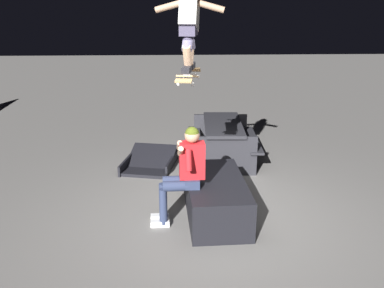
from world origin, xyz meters
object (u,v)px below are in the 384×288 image
kicker_ramp (150,164)px  person_sitting_on_ledge (184,170)px  skateboard (189,76)px  skater_airborne (189,21)px  ledge_box_main (216,198)px  picnic_table_back (223,136)px

kicker_ramp → person_sitting_on_ledge: bearing=-164.5°
person_sitting_on_ledge → kicker_ramp: size_ratio=1.13×
skateboard → skater_airborne: (0.06, -0.01, 0.69)m
skateboard → kicker_ramp: (2.00, 0.66, -1.96)m
ledge_box_main → kicker_ramp: bearing=28.4°
person_sitting_on_ledge → picnic_table_back: bearing=-18.2°
skateboard → picnic_table_back: 2.89m
ledge_box_main → skater_airborne: (-0.01, 0.37, 2.44)m
person_sitting_on_ledge → skateboard: 1.25m
skater_airborne → kicker_ramp: bearing=19.1°
skateboard → skater_airborne: 0.69m
person_sitting_on_ledge → picnic_table_back: (2.46, -0.81, -0.29)m
kicker_ramp → picnic_table_back: picnic_table_back is taller
kicker_ramp → picnic_table_back: 1.50m
skateboard → picnic_table_back: size_ratio=0.59×
skater_airborne → picnic_table_back: skater_airborne is taller
kicker_ramp → picnic_table_back: (0.33, -1.40, 0.43)m
person_sitting_on_ledge → picnic_table_back: 2.61m
skateboard → person_sitting_on_ledge: bearing=150.3°
ledge_box_main → skater_airborne: 2.47m
ledge_box_main → person_sitting_on_ledge: (-0.19, 0.46, 0.51)m
person_sitting_on_ledge → skater_airborne: 1.94m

